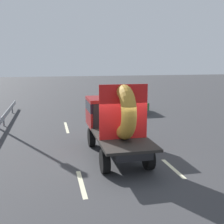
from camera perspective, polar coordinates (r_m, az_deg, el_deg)
name	(u,v)px	position (r m, az deg, el deg)	size (l,w,h in m)	color
ground_plane	(121,165)	(11.61, 1.90, -10.49)	(120.00, 120.00, 0.00)	#38383A
flatbed_truck	(114,118)	(12.69, 0.35, -1.20)	(2.02, 5.38, 3.23)	black
distant_sedan	(130,101)	(23.35, 3.54, 2.14)	(1.86, 4.34, 1.42)	black
lane_dash_left_near	(81,184)	(10.03, -6.12, -14.04)	(2.24, 0.16, 0.01)	beige
lane_dash_left_far	(66,127)	(17.90, -9.08, -3.04)	(2.91, 0.16, 0.01)	beige
lane_dash_right_near	(173,168)	(11.49, 12.08, -10.95)	(2.01, 0.16, 0.01)	beige
lane_dash_right_far	(124,125)	(18.30, 2.33, -2.61)	(2.59, 0.16, 0.01)	beige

